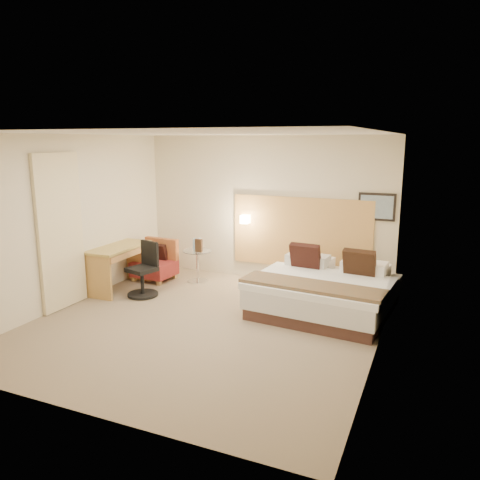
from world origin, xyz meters
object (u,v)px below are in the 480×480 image
at_px(side_table, 198,264).
at_px(desk_chair, 144,274).
at_px(lounge_chair, 156,264).
at_px(bed, 325,291).
at_px(desk, 120,255).

xyz_separation_m(side_table, desk_chair, (-0.46, -1.06, 0.04)).
height_order(lounge_chair, side_table, lounge_chair).
distance_m(bed, desk, 3.62).
relative_size(side_table, desk, 0.48).
bearing_deg(bed, side_table, 167.28).
xyz_separation_m(bed, desk, (-3.59, -0.37, 0.30)).
xyz_separation_m(side_table, desk, (-1.04, -0.94, 0.29)).
height_order(side_table, desk_chair, desk_chair).
bearing_deg(desk_chair, side_table, 66.50).
relative_size(bed, desk, 1.70).
bearing_deg(desk_chair, desk, 168.57).
distance_m(side_table, desk, 1.43).
bearing_deg(lounge_chair, side_table, 10.57).
bearing_deg(lounge_chair, desk_chair, -68.50).
xyz_separation_m(bed, desk_chair, (-3.01, -0.48, 0.06)).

